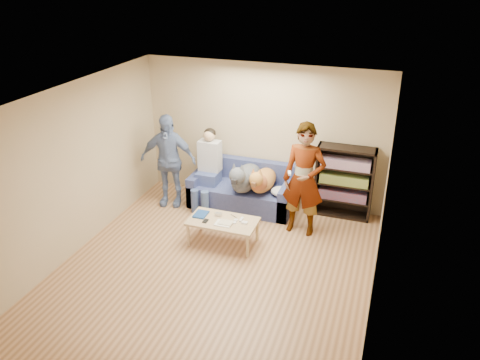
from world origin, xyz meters
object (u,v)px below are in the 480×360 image
at_px(camera_silver, 219,214).
at_px(dog_tan, 262,180).
at_px(person_standing_right, 304,180).
at_px(sofa, 243,191).
at_px(coffee_table, 223,223).
at_px(bookshelf, 344,180).
at_px(person_standing_left, 168,160).
at_px(notebook_blue, 201,214).
at_px(person_seated, 208,165).
at_px(dog_gray, 245,178).

bearing_deg(camera_silver, dog_tan, 69.21).
distance_m(person_standing_right, sofa, 1.51).
bearing_deg(dog_tan, sofa, 160.32).
xyz_separation_m(sofa, coffee_table, (0.12, -1.35, 0.09)).
bearing_deg(coffee_table, bookshelf, 43.30).
bearing_deg(bookshelf, person_standing_left, -168.97).
bearing_deg(person_standing_left, bookshelf, -0.33).
bearing_deg(sofa, coffee_table, -85.07).
bearing_deg(notebook_blue, camera_silver, 14.04).
bearing_deg(bookshelf, person_seated, -171.59).
bearing_deg(notebook_blue, coffee_table, -7.13).
bearing_deg(bookshelf, person_standing_right, -125.38).
bearing_deg(person_seated, person_standing_right, -13.22).
bearing_deg(person_standing_left, dog_tan, -3.85).
distance_m(person_seated, dog_gray, 0.75).
distance_m(coffee_table, bookshelf, 2.33).
xyz_separation_m(camera_silver, person_seated, (-0.63, 1.11, 0.33)).
bearing_deg(camera_silver, person_standing_left, 146.90).
height_order(person_standing_left, notebook_blue, person_standing_left).
bearing_deg(notebook_blue, sofa, 77.73).
relative_size(person_seated, bookshelf, 1.13).
distance_m(person_seated, dog_tan, 1.06).
bearing_deg(dog_tan, notebook_blue, -120.91).
relative_size(person_standing_right, camera_silver, 17.37).
xyz_separation_m(person_standing_right, bookshelf, (0.57, 0.80, -0.28)).
xyz_separation_m(person_standing_left, dog_tan, (1.73, 0.23, -0.24)).
bearing_deg(camera_silver, bookshelf, 39.12).
distance_m(person_standing_left, coffee_table, 1.81).
height_order(person_seated, dog_tan, person_seated).
bearing_deg(bookshelf, dog_gray, -165.25).
height_order(camera_silver, person_seated, person_seated).
height_order(person_standing_right, dog_gray, person_standing_right).
distance_m(notebook_blue, camera_silver, 0.29).
relative_size(person_standing_left, dog_tan, 1.51).
bearing_deg(person_standing_right, coffee_table, -141.74).
bearing_deg(person_seated, sofa, 11.25).
height_order(person_standing_right, coffee_table, person_standing_right).
height_order(notebook_blue, dog_tan, dog_tan).
height_order(sofa, person_seated, person_seated).
distance_m(notebook_blue, coffee_table, 0.41).
height_order(notebook_blue, camera_silver, camera_silver).
height_order(sofa, coffee_table, sofa).
distance_m(person_standing_right, bookshelf, 1.02).
bearing_deg(notebook_blue, person_standing_right, 25.93).
height_order(dog_gray, bookshelf, bookshelf).
distance_m(dog_gray, coffee_table, 1.18).
xyz_separation_m(notebook_blue, person_seated, (-0.35, 1.18, 0.34)).
distance_m(person_seated, coffee_table, 1.49).
bearing_deg(sofa, person_seated, -168.75).
xyz_separation_m(person_standing_right, dog_tan, (-0.82, 0.42, -0.32)).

